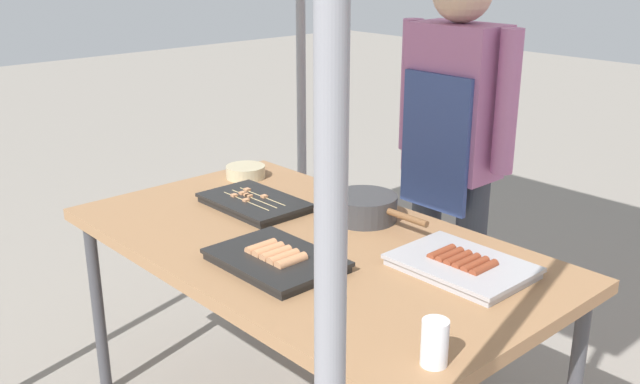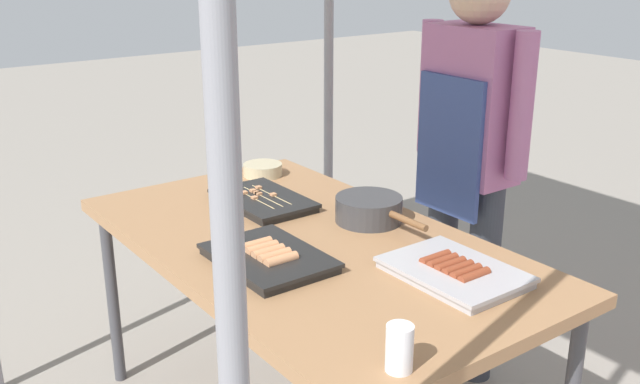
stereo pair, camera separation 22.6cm
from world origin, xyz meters
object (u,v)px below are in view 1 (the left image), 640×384
(condiment_bowl, at_px, (246,172))
(stall_table, at_px, (308,256))
(vendor_woman, at_px, (453,140))
(tray_meat_skewers, at_px, (254,203))
(drink_cup_near_edge, at_px, (435,343))
(tray_pork_links, at_px, (276,260))
(cooking_wok, at_px, (365,207))
(tray_grilled_sausages, at_px, (462,265))

(condiment_bowl, bearing_deg, stall_table, -20.55)
(vendor_woman, bearing_deg, stall_table, 92.53)
(tray_meat_skewers, xyz_separation_m, vendor_woman, (0.32, 0.70, 0.17))
(tray_meat_skewers, height_order, vendor_woman, vendor_woman)
(stall_table, distance_m, drink_cup_near_edge, 0.78)
(tray_pork_links, height_order, vendor_woman, vendor_woman)
(tray_meat_skewers, bearing_deg, cooking_wok, 30.04)
(tray_pork_links, xyz_separation_m, condiment_bowl, (-0.73, 0.44, 0.01))
(stall_table, xyz_separation_m, cooking_wok, (-0.01, 0.26, 0.10))
(tray_meat_skewers, distance_m, vendor_woman, 0.79)
(tray_meat_skewers, xyz_separation_m, drink_cup_near_edge, (1.08, -0.33, 0.04))
(drink_cup_near_edge, distance_m, vendor_woman, 1.28)
(tray_grilled_sausages, relative_size, cooking_wok, 0.98)
(tray_grilled_sausages, height_order, vendor_woman, vendor_woman)
(tray_pork_links, distance_m, cooking_wok, 0.47)
(cooking_wok, height_order, condiment_bowl, cooking_wok)
(tray_pork_links, height_order, condiment_bowl, tray_pork_links)
(tray_pork_links, distance_m, vendor_woman, 0.98)
(stall_table, distance_m, tray_meat_skewers, 0.37)
(tray_grilled_sausages, bearing_deg, drink_cup_near_edge, -59.94)
(cooking_wok, bearing_deg, tray_grilled_sausages, -10.70)
(drink_cup_near_edge, height_order, vendor_woman, vendor_woman)
(stall_table, relative_size, drink_cup_near_edge, 14.64)
(drink_cup_near_edge, relative_size, vendor_woman, 0.07)
(tray_pork_links, distance_m, condiment_bowl, 0.86)
(stall_table, bearing_deg, vendor_woman, 92.53)
(drink_cup_near_edge, bearing_deg, tray_meat_skewers, 163.19)
(vendor_woman, bearing_deg, condiment_bowl, 39.67)
(tray_grilled_sausages, distance_m, tray_pork_links, 0.53)
(tray_pork_links, bearing_deg, stall_table, 111.89)
(drink_cup_near_edge, bearing_deg, cooking_wok, 144.06)
(tray_meat_skewers, bearing_deg, tray_grilled_sausages, 7.77)
(drink_cup_near_edge, bearing_deg, tray_pork_links, 173.67)
(stall_table, xyz_separation_m, tray_meat_skewers, (-0.36, 0.06, 0.07))
(tray_grilled_sausages, xyz_separation_m, drink_cup_near_edge, (0.25, -0.44, 0.04))
(stall_table, height_order, drink_cup_near_edge, drink_cup_near_edge)
(tray_grilled_sausages, distance_m, tray_meat_skewers, 0.83)
(tray_meat_skewers, bearing_deg, tray_pork_links, -30.26)
(tray_grilled_sausages, height_order, cooking_wok, cooking_wok)
(stall_table, xyz_separation_m, tray_grilled_sausages, (0.47, 0.17, 0.07))
(stall_table, bearing_deg, tray_grilled_sausages, 20.27)
(tray_pork_links, bearing_deg, condiment_bowl, 149.01)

